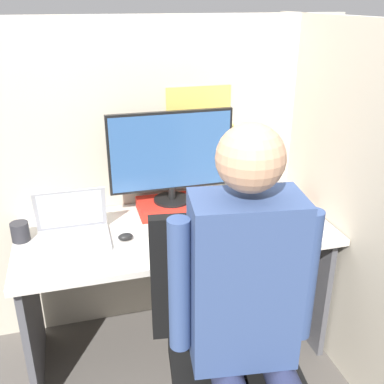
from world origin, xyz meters
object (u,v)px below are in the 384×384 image
paper_box (172,206)px  monitor (171,155)px  office_chair (226,349)px  laptop (73,230)px  carrot_toy (252,232)px  coffee_mug (243,190)px  pen_cup (20,232)px  stapler (293,204)px  person (252,313)px

paper_box → monitor: 0.27m
paper_box → office_chair: (0.01, -0.82, -0.21)m
paper_box → laptop: 0.52m
laptop → carrot_toy: bearing=-13.4°
paper_box → coffee_mug: size_ratio=3.14×
carrot_toy → pen_cup: (-1.02, 0.25, 0.02)m
carrot_toy → pen_cup: bearing=166.4°
carrot_toy → coffee_mug: coffee_mug is taller
stapler → person: size_ratio=0.12×
laptop → office_chair: size_ratio=0.31×
paper_box → person: (0.03, -0.98, 0.07)m
office_chair → stapler: bearing=48.8°
paper_box → monitor: (-0.00, 0.00, 0.27)m
carrot_toy → office_chair: bearing=-121.4°
coffee_mug → stapler: bearing=-40.3°
paper_box → carrot_toy: bearing=-50.6°
coffee_mug → pen_cup: (-1.13, -0.16, -0.01)m
person → pen_cup: bearing=131.0°
coffee_mug → person: bearing=-109.9°
person → laptop: bearing=122.9°
carrot_toy → monitor: bearing=129.2°
stapler → person: bearing=-124.5°
person → pen_cup: size_ratio=16.04×
monitor → office_chair: 0.96m
carrot_toy → coffee_mug: size_ratio=1.27×
paper_box → office_chair: bearing=-89.4°
person → coffee_mug: person is taller
carrot_toy → coffee_mug: bearing=74.6°
office_chair → person: (0.02, -0.16, 0.28)m
monitor → office_chair: monitor is taller
stapler → laptop: bearing=-178.1°
monitor → pen_cup: 0.78m
carrot_toy → pen_cup: 1.05m
coffee_mug → paper_box: bearing=-173.2°
office_chair → person: bearing=-82.3°
paper_box → stapler: 0.63m
laptop → pen_cup: bearing=165.9°
coffee_mug → pen_cup: coffee_mug is taller
paper_box → pen_cup: bearing=-171.3°
paper_box → office_chair: office_chair is taller
laptop → person: 0.97m
paper_box → laptop: laptop is taller
monitor → carrot_toy: monitor is taller
office_chair → person: person is taller
carrot_toy → laptop: bearing=166.6°
stapler → pen_cup: 1.34m
stapler → coffee_mug: size_ratio=1.55×
paper_box → coffee_mug: coffee_mug is taller
stapler → carrot_toy: (-0.32, -0.23, -0.00)m
carrot_toy → person: person is taller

